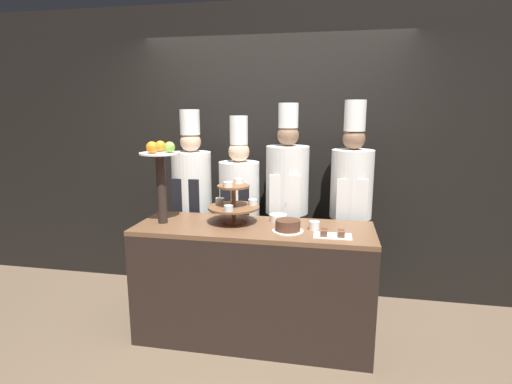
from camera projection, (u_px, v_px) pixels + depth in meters
The scene contains 13 objects.
ground_plane at pixel (245, 359), 2.96m from camera, with size 14.00×14.00×0.00m, color brown.
wall_back at pixel (272, 153), 3.90m from camera, with size 10.00×0.06×2.80m.
buffet_counter at pixel (254, 282), 3.17m from camera, with size 1.83×0.63×0.93m.
tiered_stand at pixel (234, 202), 3.14m from camera, with size 0.41×0.41×0.35m.
fruit_pedestal at pixel (161, 168), 3.09m from camera, with size 0.31×0.31×0.65m.
cake_round at pixel (288, 226), 2.94m from camera, with size 0.23×0.23×0.09m.
cup_white at pixel (314, 225), 2.98m from camera, with size 0.08×0.08×0.06m.
cake_square_tray at pixel (333, 234), 2.83m from camera, with size 0.27×0.15×0.05m.
serving_bowl_far at pixel (278, 218), 3.21m from camera, with size 0.14×0.14×0.16m.
chef_left at pixel (192, 198), 3.76m from camera, with size 0.37×0.37×1.82m.
chef_center_left at pixel (239, 206), 3.68m from camera, with size 0.37×0.37×1.76m.
chef_center_right at pixel (287, 199), 3.58m from camera, with size 0.38×0.38×1.87m.
chef_right at pixel (351, 201), 3.48m from camera, with size 0.36×0.36×1.89m.
Camera 1 is at (0.58, -2.59, 1.80)m, focal length 28.00 mm.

